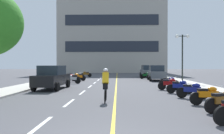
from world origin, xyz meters
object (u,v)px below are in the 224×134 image
object	(u,v)px
motorcycle_13	(86,74)
cyclist_rider	(106,84)
motorcycle_8	(73,78)
street_lamp_mid	(182,47)
motorcycle_10	(78,76)
motorcycle_6	(169,82)
motorcycle_3	(192,90)
parked_car_far	(147,71)
motorcycle_2	(208,95)
parked_car_near	(52,77)
motorcycle_4	(180,86)
motorcycle_7	(72,79)
motorcycle_12	(148,75)
parked_car_mid	(156,73)
motorcycle_11	(146,75)
motorcycle_1	(224,101)
motorcycle_9	(78,77)

from	to	relation	value
motorcycle_13	cyclist_rider	distance (m)	22.37
motorcycle_8	street_lamp_mid	bearing A→B (deg)	-4.83
motorcycle_8	motorcycle_10	size ratio (longest dim) A/B	1.00
motorcycle_6	motorcycle_3	bearing A→B (deg)	-91.24
parked_car_far	motorcycle_2	bearing A→B (deg)	-90.91
street_lamp_mid	cyclist_rider	world-z (taller)	street_lamp_mid
parked_car_near	parked_car_far	bearing A→B (deg)	60.46
motorcycle_4	motorcycle_7	bearing A→B (deg)	139.65
street_lamp_mid	motorcycle_12	xyz separation A→B (m)	(-2.40, 7.96, -3.26)
motorcycle_4	parked_car_near	bearing A→B (deg)	165.06
parked_car_mid	motorcycle_7	size ratio (longest dim) A/B	2.51
parked_car_near	motorcycle_8	bearing A→B (deg)	88.72
motorcycle_2	motorcycle_10	xyz separation A→B (m)	(-9.10, 16.40, 0.00)
motorcycle_4	motorcycle_6	size ratio (longest dim) A/B	1.00
motorcycle_7	parked_car_near	bearing A→B (deg)	-96.15
motorcycle_4	street_lamp_mid	bearing A→B (deg)	72.59
parked_car_far	motorcycle_7	bearing A→B (deg)	-126.88
motorcycle_11	motorcycle_13	xyz separation A→B (m)	(-8.66, 3.86, 0.00)
motorcycle_1	motorcycle_11	size ratio (longest dim) A/B	0.97
street_lamp_mid	motorcycle_7	size ratio (longest dim) A/B	2.88
motorcycle_1	motorcycle_6	world-z (taller)	same
motorcycle_10	motorcycle_8	bearing A→B (deg)	-90.15
motorcycle_8	motorcycle_1	bearing A→B (deg)	-59.02
motorcycle_6	motorcycle_12	xyz separation A→B (m)	(0.03, 12.54, 0.00)
motorcycle_11	parked_car_far	bearing A→B (deg)	80.25
parked_car_mid	motorcycle_4	bearing A→B (deg)	-92.76
parked_car_far	motorcycle_10	bearing A→B (deg)	-143.33
motorcycle_4	motorcycle_13	world-z (taller)	same
motorcycle_9	motorcycle_12	bearing A→B (deg)	31.63
parked_car_near	motorcycle_2	xyz separation A→B (m)	(9.26, -6.45, -0.44)
street_lamp_mid	motorcycle_1	bearing A→B (deg)	-100.29
motorcycle_10	motorcycle_4	bearing A→B (deg)	-54.17
parked_car_far	motorcycle_1	xyz separation A→B (m)	(-0.44, -25.06, -0.44)
motorcycle_8	motorcycle_13	size ratio (longest dim) A/B	1.00
parked_car_near	parked_car_far	distance (m)	19.54
motorcycle_2	motorcycle_8	size ratio (longest dim) A/B	1.00
parked_car_far	motorcycle_11	size ratio (longest dim) A/B	2.51
parked_car_near	motorcycle_13	xyz separation A→B (m)	(0.20, 16.36, -0.44)
street_lamp_mid	motorcycle_8	size ratio (longest dim) A/B	2.88
motorcycle_6	motorcycle_8	size ratio (longest dim) A/B	1.00
parked_car_near	cyclist_rider	distance (m)	7.15
motorcycle_6	motorcycle_8	distance (m)	10.72
motorcycle_7	motorcycle_13	size ratio (longest dim) A/B	1.00
parked_car_far	motorcycle_12	world-z (taller)	parked_car_far
cyclist_rider	parked_car_near	bearing A→B (deg)	128.42
parked_car_mid	motorcycle_10	size ratio (longest dim) A/B	2.51
street_lamp_mid	motorcycle_2	size ratio (longest dim) A/B	2.88
motorcycle_2	motorcycle_6	xyz separation A→B (m)	(0.06, 7.89, 0.00)
motorcycle_2	motorcycle_12	distance (m)	20.43
street_lamp_mid	motorcycle_4	xyz separation A→B (m)	(-2.65, -8.45, -3.26)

